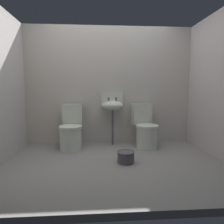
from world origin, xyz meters
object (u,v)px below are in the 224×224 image
Objects in this scene: toilet_right at (145,129)px; sink at (113,105)px; toilet_left at (71,131)px; bucket at (126,157)px.

toilet_right is 0.79× the size of sink.
toilet_left reaches higher than bucket.
toilet_left is at bearing -165.93° from sink.
toilet_left is 1.19m from bucket.
sink is at bearing -164.01° from toilet_left.
toilet_right is at bearing -178.07° from toilet_left.
bucket is (0.12, -0.97, -0.67)m from sink.
toilet_left and toilet_right have the same top height.
sink reaches higher than toilet_right.
sink reaches higher than bucket.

